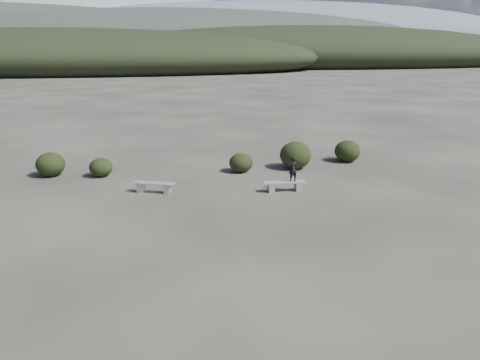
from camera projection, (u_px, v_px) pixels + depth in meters
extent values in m
plane|color=#2E2924|center=(237.00, 255.00, 12.73)|extent=(1200.00, 1200.00, 0.00)
cube|color=gray|center=(141.00, 188.00, 18.11)|extent=(0.31, 0.37, 0.36)
cube|color=gray|center=(167.00, 189.00, 17.95)|extent=(0.31, 0.37, 0.36)
cube|color=gray|center=(154.00, 183.00, 17.97)|extent=(1.64, 0.80, 0.04)
cube|color=gray|center=(271.00, 188.00, 18.09)|extent=(0.23, 0.32, 0.36)
cube|color=gray|center=(298.00, 186.00, 18.25)|extent=(0.23, 0.32, 0.36)
cube|color=gray|center=(285.00, 182.00, 18.11)|extent=(1.62, 0.37, 0.04)
imported|color=black|center=(293.00, 169.00, 18.01)|extent=(0.40, 0.31, 0.99)
ellipsoid|color=black|center=(101.00, 167.00, 20.20)|extent=(0.99, 0.99, 0.81)
ellipsoid|color=black|center=(241.00, 163.00, 20.89)|extent=(1.07, 1.07, 0.86)
ellipsoid|color=black|center=(296.00, 155.00, 21.42)|extent=(1.44, 1.44, 1.26)
ellipsoid|color=black|center=(347.00, 151.00, 22.74)|extent=(1.25, 1.25, 1.04)
ellipsoid|color=black|center=(50.00, 164.00, 20.24)|extent=(1.22, 1.22, 1.04)
ellipsoid|color=black|center=(55.00, 58.00, 94.19)|extent=(110.00, 40.00, 12.00)
ellipsoid|color=black|center=(314.00, 53.00, 121.09)|extent=(120.00, 44.00, 14.00)
ellipsoid|color=#2E382E|center=(176.00, 44.00, 163.32)|extent=(190.00, 64.00, 24.00)
ellipsoid|color=slate|center=(282.00, 37.00, 304.50)|extent=(340.00, 110.00, 44.00)
ellipsoid|color=#969DA9|center=(137.00, 35.00, 385.45)|extent=(460.00, 140.00, 56.00)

